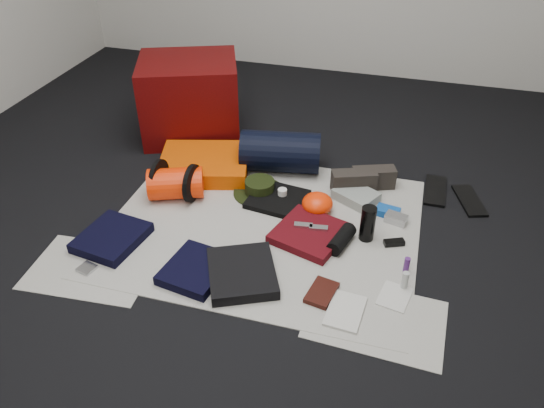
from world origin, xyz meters
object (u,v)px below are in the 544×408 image
(sleeping_pad, at_px, (204,164))
(water_bottle, at_px, (368,223))
(navy_duffel, at_px, (280,152))
(stuff_sack, at_px, (176,183))
(red_cabinet, at_px, (190,98))
(paperback_book, at_px, (322,293))
(compact_camera, at_px, (396,219))

(sleeping_pad, relative_size, water_bottle, 2.74)
(sleeping_pad, distance_m, navy_duffel, 0.47)
(stuff_sack, bearing_deg, water_bottle, -4.35)
(navy_duffel, bearing_deg, stuff_sack, -148.05)
(red_cabinet, xyz_separation_m, sleeping_pad, (0.26, -0.44, -0.21))
(stuff_sack, height_order, navy_duffel, navy_duffel)
(red_cabinet, xyz_separation_m, paperback_book, (1.16, -1.28, -0.24))
(paperback_book, bearing_deg, stuff_sack, 161.53)
(red_cabinet, bearing_deg, compact_camera, -45.40)
(compact_camera, bearing_deg, paperback_book, -98.82)
(sleeping_pad, bearing_deg, compact_camera, -10.00)
(navy_duffel, distance_m, water_bottle, 0.79)
(red_cabinet, bearing_deg, stuff_sack, -95.21)
(navy_duffel, bearing_deg, water_bottle, -51.31)
(navy_duffel, distance_m, paperback_book, 1.09)
(compact_camera, bearing_deg, stuff_sack, -160.92)
(stuff_sack, bearing_deg, navy_duffel, 41.97)
(red_cabinet, relative_size, stuff_sack, 2.05)
(water_bottle, relative_size, compact_camera, 1.69)
(water_bottle, bearing_deg, stuff_sack, 175.65)
(red_cabinet, height_order, navy_duffel, red_cabinet)
(compact_camera, bearing_deg, navy_duffel, 169.34)
(compact_camera, bearing_deg, sleeping_pad, -175.43)
(sleeping_pad, xyz_separation_m, stuff_sack, (-0.05, -0.30, 0.04))
(red_cabinet, relative_size, navy_duffel, 1.31)
(red_cabinet, height_order, water_bottle, red_cabinet)
(sleeping_pad, bearing_deg, paperback_book, -43.11)
(navy_duffel, bearing_deg, red_cabinet, 146.61)
(red_cabinet, relative_size, water_bottle, 3.25)
(navy_duffel, relative_size, water_bottle, 2.48)
(water_bottle, xyz_separation_m, compact_camera, (0.14, 0.18, -0.07))
(sleeping_pad, height_order, stuff_sack, stuff_sack)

